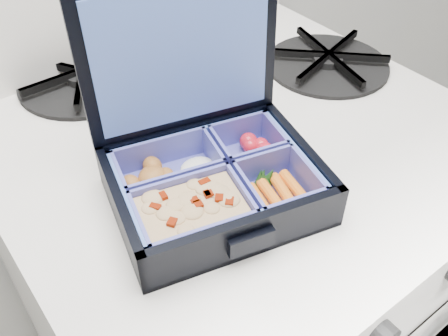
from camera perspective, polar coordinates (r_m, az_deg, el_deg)
stove at (r=0.96m, az=0.49°, el=-16.45°), size 0.58×0.58×0.88m
bento_box at (r=0.51m, az=-1.00°, el=-1.92°), size 0.24×0.21×0.05m
burner_grate at (r=0.76m, az=11.82°, el=12.16°), size 0.22×0.22×0.03m
burner_grate_rear at (r=0.73m, az=-15.81°, el=9.99°), size 0.18×0.18×0.02m
fork at (r=0.62m, az=-7.21°, el=4.18°), size 0.08×0.18×0.01m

